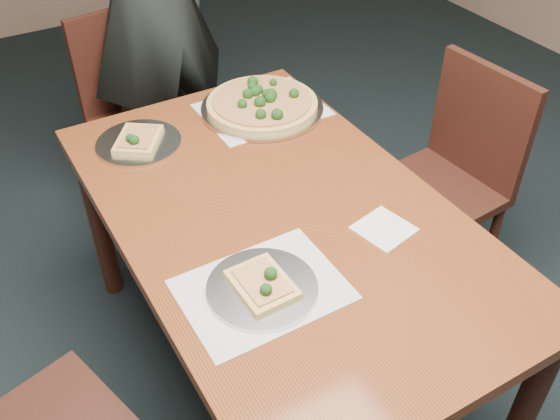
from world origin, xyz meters
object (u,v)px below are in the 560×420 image
slice_plate_near (263,286)px  slice_plate_far (138,141)px  chair_right (451,171)px  diner (150,1)px  pizza_pan (262,104)px  chair_far (138,105)px  dining_table (280,234)px

slice_plate_near → slice_plate_far: 0.78m
chair_right → diner: 1.39m
slice_plate_near → diner: bearing=78.5°
pizza_pan → slice_plate_near: bearing=-119.0°
slice_plate_far → diner: bearing=64.5°
chair_far → diner: size_ratio=0.49×
dining_table → slice_plate_near: bearing=-128.2°
diner → slice_plate_near: bearing=64.8°
diner → slice_plate_far: (-0.34, -0.71, -0.17)m
dining_table → slice_plate_near: size_ratio=5.36×
pizza_pan → slice_plate_near: 0.87m
dining_table → slice_plate_far: size_ratio=5.36×
chair_right → pizza_pan: chair_right is taller
chair_far → slice_plate_far: size_ratio=3.25×
dining_table → chair_right: size_ratio=1.65×
diner → slice_plate_near: size_ratio=6.63×
diner → pizza_pan: diner is taller
slice_plate_far → pizza_pan: bearing=-1.5°
pizza_pan → slice_plate_far: 0.46m
dining_table → diner: 1.27m
chair_far → slice_plate_far: bearing=-113.7°
chair_right → slice_plate_near: bearing=-74.5°
dining_table → chair_far: bearing=91.5°
chair_right → slice_plate_far: chair_right is taller
dining_table → slice_plate_near: slice_plate_near is taller
diner → pizza_pan: (0.12, -0.72, -0.15)m
dining_table → chair_right: (0.81, 0.12, -0.14)m
chair_far → slice_plate_near: bearing=-102.9°
dining_table → pizza_pan: bearing=66.1°
chair_right → pizza_pan: size_ratio=2.09×
dining_table → pizza_pan: (0.23, 0.52, 0.12)m
chair_right → chair_far: bearing=-145.7°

